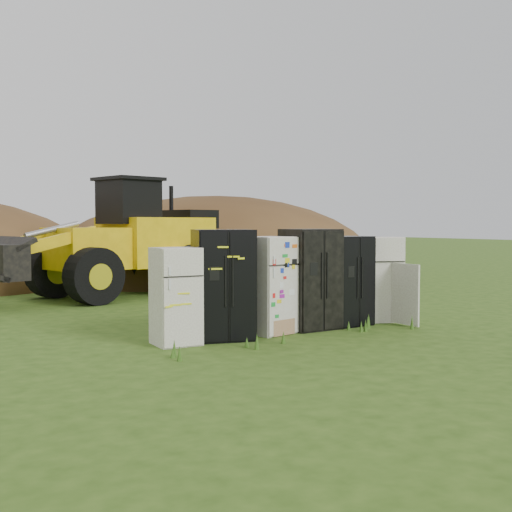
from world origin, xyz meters
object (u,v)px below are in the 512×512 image
Objects in this scene: fridge_black_side at (223,285)px; fridge_black_right at (346,281)px; fridge_leftmost at (176,296)px; fridge_dark_mid at (310,279)px; wheel_loader at (103,237)px; fridge_sticker at (269,285)px; fridge_open_door at (380,279)px.

fridge_black_right is at bearing 17.59° from fridge_black_side.
fridge_black_side is (0.91, -0.04, 0.15)m from fridge_leftmost.
fridge_black_side is at bearing -177.50° from fridge_dark_mid.
fridge_black_right is at bearing -82.61° from wheel_loader.
fridge_leftmost is 0.85× the size of fridge_dark_mid.
fridge_black_side is at bearing -104.96° from wheel_loader.
fridge_black_side reaches higher than fridge_sticker.
fridge_leftmost is 0.85× the size of fridge_black_side.
wheel_loader reaches higher than fridge_open_door.
fridge_leftmost is at bearing 170.52° from fridge_sticker.
wheel_loader is at bearing 84.34° from fridge_sticker.
fridge_leftmost is 2.87m from fridge_dark_mid.
wheel_loader is (-1.47, 7.02, 0.68)m from fridge_dark_mid.
fridge_sticker is 0.95m from fridge_dark_mid.
fridge_open_door is (0.97, 0.02, -0.01)m from fridge_black_right.
fridge_sticker reaches higher than fridge_black_right.
fridge_sticker is 2.80m from fridge_open_door.
fridge_sticker is 0.26× the size of wheel_loader.
fridge_sticker reaches higher than fridge_open_door.
fridge_black_right is 7.48m from wheel_loader.
fridge_dark_mid is 0.28× the size of wheel_loader.
fridge_black_right is 1.02× the size of fridge_open_door.
fridge_black_right is at bearing -0.47° from fridge_dark_mid.
fridge_open_door is at bearing -11.12° from fridge_sticker.
fridge_dark_mid is 7.21m from wheel_loader.
fridge_dark_mid is at bearing -89.15° from wheel_loader.
fridge_leftmost is 0.92m from fridge_black_side.
fridge_open_door is 0.26× the size of wheel_loader.
fridge_sticker is 7.04m from wheel_loader.
fridge_leftmost is 0.92× the size of fridge_black_right.
fridge_leftmost is at bearing -112.25° from wheel_loader.
fridge_black_side is at bearing 3.23° from fridge_leftmost.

